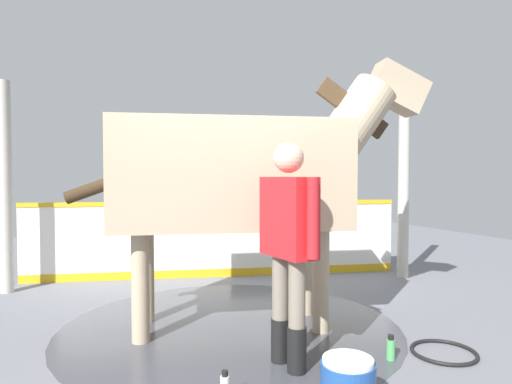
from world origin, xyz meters
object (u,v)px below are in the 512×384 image
at_px(horse, 243,173).
at_px(hose_coil, 444,352).
at_px(handler, 288,237).
at_px(bottle_spray, 391,349).

relative_size(horse, hose_coil, 6.55).
xyz_separation_m(horse, hose_coil, (1.29, 1.32, -1.51)).
bearing_deg(handler, horse, -98.35).
bearing_deg(hose_coil, bottle_spray, -98.16).
bearing_deg(horse, bottle_spray, -42.61).
relative_size(horse, handler, 2.03).
height_order(bottle_spray, hose_coil, bottle_spray).
height_order(handler, bottle_spray, handler).
distance_m(horse, bottle_spray, 2.05).
bearing_deg(bottle_spray, horse, -145.77).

